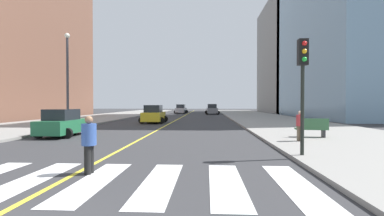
{
  "coord_description": "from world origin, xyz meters",
  "views": [
    {
      "loc": [
        3.98,
        -3.04,
        2.12
      ],
      "look_at": [
        1.98,
        32.43,
        1.56
      ],
      "focal_mm": 24.65,
      "sensor_mm": 36.0,
      "label": 1
    }
  ],
  "objects": [
    {
      "name": "car_green_fourth",
      "position": [
        -5.44,
        13.71,
        0.83
      ],
      "size": [
        2.5,
        3.99,
        1.78
      ],
      "rotation": [
        0.0,
        0.0,
        -0.01
      ],
      "color": "#236B42",
      "rests_on": "ground"
    },
    {
      "name": "sidewalk_kerb_east",
      "position": [
        12.2,
        20.0,
        0.07
      ],
      "size": [
        10.0,
        120.0,
        0.15
      ],
      "primitive_type": "cube",
      "color": "gray",
      "rests_on": "ground"
    },
    {
      "name": "park_bench",
      "position": [
        10.17,
        12.85,
        0.69
      ],
      "size": [
        1.84,
        0.72,
        1.12
      ],
      "rotation": [
        0.0,
        0.0,
        1.48
      ],
      "color": "#33603D",
      "rests_on": "sidewalk_kerb_east"
    },
    {
      "name": "lane_divider_paint",
      "position": [
        0.0,
        40.0,
        0.01
      ],
      "size": [
        0.16,
        80.0,
        0.01
      ],
      "primitive_type": "cube",
      "color": "yellow",
      "rests_on": "ground"
    },
    {
      "name": "car_yellow_nearest",
      "position": [
        -1.9,
        25.85,
        0.93
      ],
      "size": [
        2.82,
        4.48,
        1.99
      ],
      "rotation": [
        0.0,
        0.0,
        0.02
      ],
      "color": "gold",
      "rests_on": "ground"
    },
    {
      "name": "traffic_light_near_corner",
      "position": [
        7.66,
        7.31,
        3.3
      ],
      "size": [
        0.36,
        0.41,
        4.46
      ],
      "rotation": [
        0.0,
        0.0,
        3.14
      ],
      "color": "black",
      "rests_on": "sidewalk_kerb_east"
    },
    {
      "name": "car_silver_second",
      "position": [
        -1.76,
        55.29,
        0.93
      ],
      "size": [
        2.93,
        4.56,
        2.0
      ],
      "rotation": [
        0.0,
        0.0,
        -0.05
      ],
      "color": "#B7B7BC",
      "rests_on": "ground"
    },
    {
      "name": "pedestrian_waiting_east",
      "position": [
        8.92,
        11.2,
        1.04
      ],
      "size": [
        0.4,
        0.4,
        1.61
      ],
      "rotation": [
        0.0,
        0.0,
        2.3
      ],
      "color": "brown",
      "rests_on": "sidewalk_kerb_east"
    },
    {
      "name": "parking_garage_concrete",
      "position": [
        27.78,
        63.8,
        13.61
      ],
      "size": [
        18.0,
        24.0,
        27.22
      ],
      "primitive_type": "cube",
      "color": "gray",
      "rests_on": "ground"
    },
    {
      "name": "pedestrian_crossing",
      "position": [
        0.42,
        4.71,
        0.97
      ],
      "size": [
        0.44,
        0.44,
        1.76
      ],
      "rotation": [
        0.0,
        0.0,
        1.52
      ],
      "color": "black",
      "rests_on": "ground"
    },
    {
      "name": "street_lamp",
      "position": [
        -8.12,
        19.23,
        4.89
      ],
      "size": [
        0.44,
        0.44,
        8.11
      ],
      "color": "#38383D",
      "rests_on": "sidewalk_kerb_west"
    },
    {
      "name": "car_gray_third",
      "position": [
        5.04,
        50.83,
        0.98
      ],
      "size": [
        3.04,
        4.75,
        2.09
      ],
      "rotation": [
        0.0,
        0.0,
        3.18
      ],
      "color": "slate",
      "rests_on": "ground"
    },
    {
      "name": "sidewalk_kerb_west",
      "position": [
        -12.2,
        20.0,
        0.07
      ],
      "size": [
        10.0,
        120.0,
        0.15
      ],
      "primitive_type": "cube",
      "color": "gray",
      "rests_on": "ground"
    },
    {
      "name": "crosswalk_paint",
      "position": [
        0.0,
        4.0,
        0.01
      ],
      "size": [
        13.5,
        4.0,
        0.01
      ],
      "color": "silver",
      "rests_on": "ground"
    }
  ]
}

